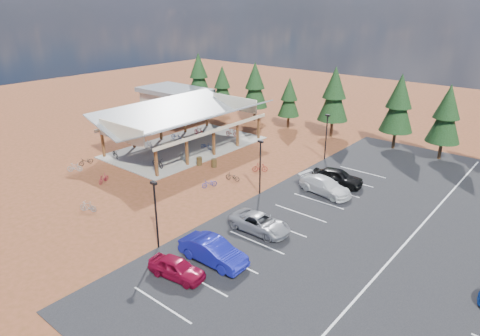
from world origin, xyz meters
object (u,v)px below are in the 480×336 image
(trash_bin_1, at_px, (214,163))
(bike_0, at_px, (115,153))
(bike_7, at_px, (232,132))
(trash_bin_0, at_px, (199,161))
(lamp_post_0, at_px, (156,210))
(car_1, at_px, (213,251))
(outbuilding, at_px, (175,100))
(car_0, at_px, (177,268))
(lamp_post_1, at_px, (260,164))
(bike_9, at_px, (75,167))
(bike_5, at_px, (184,157))
(bike_8, at_px, (86,161))
(bike_13, at_px, (88,206))
(car_2, at_px, (260,223))
(bike_2, at_px, (176,136))
(bike_14, at_px, (209,183))
(car_4, at_px, (337,177))
(bike_1, at_px, (149,144))
(car_3, at_px, (325,186))
(bike_3, at_px, (199,131))
(lamp_post_2, at_px, (326,134))
(bike_11, at_px, (104,178))
(bike_6, at_px, (206,146))
(bike_4, at_px, (158,163))
(bike_15, at_px, (260,167))
(bike_pavilion, at_px, (185,117))

(trash_bin_1, distance_m, bike_0, 11.61)
(bike_7, bearing_deg, trash_bin_0, -175.15)
(lamp_post_0, distance_m, car_1, 4.93)
(outbuilding, relative_size, car_1, 2.19)
(outbuilding, relative_size, car_0, 2.82)
(trash_bin_0, relative_size, car_0, 0.23)
(lamp_post_1, height_order, bike_9, lamp_post_1)
(bike_5, distance_m, car_1, 19.75)
(bike_5, distance_m, bike_8, 10.54)
(car_1, bearing_deg, bike_13, 93.78)
(trash_bin_0, height_order, car_2, car_2)
(bike_7, distance_m, bike_9, 20.22)
(bike_2, bearing_deg, bike_5, -127.56)
(car_1, bearing_deg, outbuilding, 49.57)
(bike_0, xyz_separation_m, bike_14, (13.75, 0.90, -0.16))
(bike_0, relative_size, bike_14, 1.15)
(car_4, bearing_deg, car_0, 166.82)
(lamp_post_1, xyz_separation_m, bike_1, (-18.03, 1.79, -2.41))
(outbuilding, xyz_separation_m, lamp_post_0, (29.00, -28.00, 0.95))
(bike_9, relative_size, car_3, 0.30)
(outbuilding, distance_m, bike_14, 30.34)
(car_1, bearing_deg, bike_3, 45.22)
(bike_9, bearing_deg, car_2, -128.98)
(bike_8, bearing_deg, lamp_post_0, -15.35)
(bike_2, distance_m, bike_13, 20.31)
(bike_3, xyz_separation_m, car_3, (22.00, -5.72, 0.19))
(lamp_post_1, relative_size, bike_1, 3.31)
(lamp_post_2, relative_size, car_4, 1.05)
(outbuilding, height_order, bike_11, outbuilding)
(trash_bin_0, distance_m, car_3, 14.25)
(bike_5, xyz_separation_m, bike_14, (6.79, -3.09, -0.24))
(outbuilding, bearing_deg, trash_bin_1, -32.96)
(lamp_post_0, distance_m, car_2, 8.06)
(bike_6, relative_size, bike_11, 1.02)
(bike_4, bearing_deg, bike_1, 63.60)
(bike_1, distance_m, bike_4, 6.71)
(lamp_post_1, bearing_deg, trash_bin_0, 169.74)
(car_1, bearing_deg, trash_bin_1, 41.25)
(lamp_post_0, xyz_separation_m, trash_bin_0, (-9.50, 13.72, -2.53))
(outbuilding, bearing_deg, bike_7, -15.28)
(bike_3, relative_size, car_2, 0.34)
(car_1, distance_m, car_2, 5.35)
(bike_7, xyz_separation_m, bike_15, (10.26, -7.42, -0.13))
(bike_4, xyz_separation_m, car_4, (16.83, 7.97, 0.27))
(bike_0, distance_m, bike_15, 16.64)
(bike_13, distance_m, car_4, 22.77)
(bike_3, bearing_deg, lamp_post_1, -119.05)
(lamp_post_0, relative_size, car_0, 1.32)
(bike_pavilion, xyz_separation_m, bike_4, (2.70, -6.70, -3.23))
(bike_7, bearing_deg, bike_9, 149.88)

